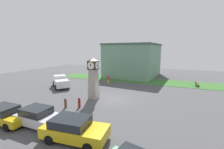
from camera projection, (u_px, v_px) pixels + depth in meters
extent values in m
plane|color=#4C4C4F|center=(114.00, 99.00, 18.61)|extent=(68.11, 68.11, 0.00)
cube|color=#9C978C|center=(94.00, 95.00, 18.91)|extent=(1.09, 1.09, 0.74)
cube|color=#9D988E|center=(94.00, 90.00, 18.79)|extent=(1.04, 1.04, 0.74)
cube|color=#A09B91|center=(94.00, 84.00, 18.67)|extent=(0.99, 0.99, 0.74)
cube|color=#9F9A90|center=(93.00, 78.00, 18.54)|extent=(0.94, 0.94, 0.74)
cube|color=#9B968B|center=(93.00, 72.00, 18.42)|extent=(0.89, 0.89, 0.74)
cube|color=#2D2316|center=(93.00, 65.00, 18.28)|extent=(1.08, 1.08, 1.05)
cylinder|color=white|center=(95.00, 65.00, 18.79)|extent=(0.88, 0.04, 0.88)
cube|color=black|center=(95.00, 65.00, 18.81)|extent=(0.06, 0.09, 0.20)
cube|color=black|center=(95.00, 65.00, 18.81)|extent=(0.04, 0.32, 0.15)
cylinder|color=white|center=(91.00, 66.00, 17.77)|extent=(0.88, 0.04, 0.88)
cube|color=black|center=(91.00, 66.00, 17.74)|extent=(0.06, 0.16, 0.18)
cube|color=black|center=(91.00, 66.00, 17.74)|extent=(0.04, 0.22, 0.29)
cylinder|color=white|center=(97.00, 65.00, 18.06)|extent=(0.04, 0.88, 0.88)
cube|color=black|center=(97.00, 65.00, 18.05)|extent=(0.15, 0.06, 0.19)
cube|color=black|center=(97.00, 65.00, 18.05)|extent=(0.30, 0.04, 0.22)
cylinder|color=white|center=(89.00, 65.00, 18.49)|extent=(0.04, 0.88, 0.88)
cube|color=black|center=(89.00, 65.00, 18.50)|extent=(0.08, 0.06, 0.20)
cube|color=black|center=(89.00, 65.00, 18.50)|extent=(0.32, 0.04, 0.16)
pyramid|color=#2D2316|center=(93.00, 60.00, 18.16)|extent=(1.13, 1.13, 0.32)
cylinder|color=brown|center=(65.00, 104.00, 15.78)|extent=(0.26, 0.26, 0.89)
sphere|color=brown|center=(65.00, 99.00, 15.70)|extent=(0.23, 0.23, 0.23)
cylinder|color=maroon|center=(79.00, 103.00, 15.87)|extent=(0.28, 0.28, 0.91)
sphere|color=maroon|center=(79.00, 99.00, 15.79)|extent=(0.25, 0.25, 0.25)
cube|color=gold|center=(6.00, 117.00, 12.44)|extent=(4.14, 1.76, 0.62)
cube|color=#1E2328|center=(3.00, 109.00, 12.46)|extent=(2.28, 1.60, 0.59)
cylinder|color=black|center=(26.00, 118.00, 12.73)|extent=(0.64, 0.23, 0.64)
cylinder|color=black|center=(7.00, 127.00, 11.25)|extent=(0.64, 0.23, 0.64)
cylinder|color=black|center=(7.00, 113.00, 13.72)|extent=(0.64, 0.23, 0.64)
cube|color=silver|center=(40.00, 119.00, 11.99)|extent=(3.84, 1.82, 0.69)
cube|color=#1E2328|center=(36.00, 111.00, 11.99)|extent=(2.11, 1.67, 0.56)
cylinder|color=black|center=(59.00, 120.00, 12.37)|extent=(0.64, 0.22, 0.64)
cylinder|color=black|center=(42.00, 130.00, 10.80)|extent=(0.64, 0.22, 0.64)
cylinder|color=black|center=(38.00, 115.00, 13.27)|extent=(0.64, 0.22, 0.64)
cylinder|color=black|center=(20.00, 124.00, 11.70)|extent=(0.64, 0.22, 0.64)
cube|color=gold|center=(75.00, 131.00, 10.14)|extent=(4.61, 2.42, 0.74)
cube|color=#1E2328|center=(71.00, 121.00, 10.12)|extent=(2.61, 2.06, 0.55)
cylinder|color=black|center=(99.00, 131.00, 10.69)|extent=(0.66, 0.28, 0.64)
cylinder|color=black|center=(88.00, 148.00, 8.91)|extent=(0.66, 0.28, 0.64)
cylinder|color=black|center=(66.00, 126.00, 11.47)|extent=(0.66, 0.28, 0.64)
cylinder|color=black|center=(49.00, 140.00, 9.69)|extent=(0.66, 0.28, 0.64)
cube|color=silver|center=(61.00, 83.00, 24.44)|extent=(4.98, 4.62, 0.70)
cube|color=silver|center=(60.00, 78.00, 25.06)|extent=(2.50, 2.52, 0.80)
cube|color=silver|center=(62.00, 81.00, 23.50)|extent=(3.31, 3.22, 0.36)
cylinder|color=black|center=(54.00, 84.00, 25.34)|extent=(0.79, 0.73, 0.80)
cylinder|color=black|center=(65.00, 83.00, 26.19)|extent=(0.79, 0.73, 0.80)
cylinder|color=black|center=(56.00, 87.00, 22.79)|extent=(0.79, 0.73, 0.80)
cylinder|color=black|center=(69.00, 86.00, 23.64)|extent=(0.79, 0.73, 0.80)
cube|color=brown|center=(197.00, 83.00, 25.25)|extent=(0.66, 1.64, 0.08)
cube|color=brown|center=(195.00, 82.00, 25.32)|extent=(0.22, 1.60, 0.40)
cylinder|color=#262628|center=(198.00, 86.00, 24.63)|extent=(0.06, 0.06, 0.45)
cylinder|color=#262628|center=(198.00, 84.00, 25.75)|extent=(0.06, 0.06, 0.45)
cylinder|color=#262628|center=(195.00, 85.00, 24.82)|extent=(0.06, 0.06, 0.45)
cylinder|color=#262628|center=(195.00, 84.00, 25.93)|extent=(0.06, 0.06, 0.45)
cylinder|color=gold|center=(108.00, 82.00, 26.63)|extent=(0.14, 0.14, 0.83)
cylinder|color=gold|center=(109.00, 82.00, 26.49)|extent=(0.14, 0.14, 0.83)
cube|color=red|center=(108.00, 78.00, 26.44)|extent=(0.46, 0.37, 0.63)
sphere|color=#8C664C|center=(108.00, 76.00, 26.37)|extent=(0.23, 0.23, 0.23)
cube|color=gray|center=(133.00, 61.00, 35.09)|extent=(11.49, 12.77, 7.12)
cube|color=#405849|center=(133.00, 44.00, 34.48)|extent=(11.83, 13.16, 0.30)
cube|color=#386B2D|center=(155.00, 82.00, 28.64)|extent=(40.87, 5.78, 0.04)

